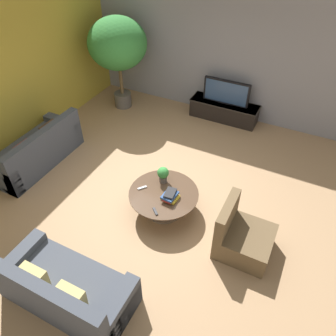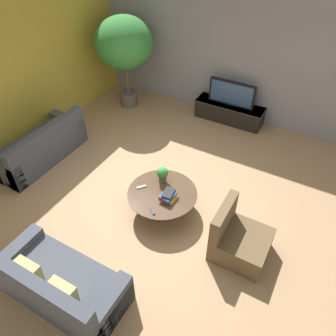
{
  "view_description": "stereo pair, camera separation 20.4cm",
  "coord_description": "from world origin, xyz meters",
  "px_view_note": "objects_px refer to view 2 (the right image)",
  "views": [
    {
      "loc": [
        2.08,
        -3.72,
        4.31
      ],
      "look_at": [
        0.15,
        0.14,
        0.55
      ],
      "focal_mm": 35.0,
      "sensor_mm": 36.0,
      "label": 1
    },
    {
      "loc": [
        2.26,
        -3.63,
        4.31
      ],
      "look_at": [
        0.15,
        0.14,
        0.55
      ],
      "focal_mm": 35.0,
      "sensor_mm": 36.0,
      "label": 2
    }
  ],
  "objects_px": {
    "media_console": "(229,112)",
    "couch_near_entry": "(59,285)",
    "coffee_table": "(162,198)",
    "armchair_wicker": "(238,240)",
    "couch_by_wall": "(41,147)",
    "potted_palm_tall": "(124,44)",
    "television": "(232,94)",
    "potted_plant_tabletop": "(162,174)"
  },
  "relations": [
    {
      "from": "potted_palm_tall",
      "to": "television",
      "type": "bearing_deg",
      "value": 12.51
    },
    {
      "from": "coffee_table",
      "to": "couch_near_entry",
      "type": "distance_m",
      "value": 2.08
    },
    {
      "from": "media_console",
      "to": "potted_palm_tall",
      "type": "xyz_separation_m",
      "value": [
        -2.49,
        -0.55,
        1.32
      ]
    },
    {
      "from": "media_console",
      "to": "couch_near_entry",
      "type": "xyz_separation_m",
      "value": [
        -0.34,
        -5.31,
        0.06
      ]
    },
    {
      "from": "television",
      "to": "coffee_table",
      "type": "distance_m",
      "value": 3.29
    },
    {
      "from": "television",
      "to": "couch_by_wall",
      "type": "relative_size",
      "value": 0.56
    },
    {
      "from": "potted_palm_tall",
      "to": "couch_near_entry",
      "type": "bearing_deg",
      "value": -65.67
    },
    {
      "from": "media_console",
      "to": "couch_near_entry",
      "type": "height_order",
      "value": "couch_near_entry"
    },
    {
      "from": "media_console",
      "to": "armchair_wicker",
      "type": "xyz_separation_m",
      "value": [
        1.48,
        -3.44,
        0.04
      ]
    },
    {
      "from": "couch_near_entry",
      "to": "potted_plant_tabletop",
      "type": "height_order",
      "value": "couch_near_entry"
    },
    {
      "from": "potted_plant_tabletop",
      "to": "couch_by_wall",
      "type": "bearing_deg",
      "value": -175.26
    },
    {
      "from": "couch_near_entry",
      "to": "armchair_wicker",
      "type": "distance_m",
      "value": 2.61
    },
    {
      "from": "couch_near_entry",
      "to": "armchair_wicker",
      "type": "height_order",
      "value": "armchair_wicker"
    },
    {
      "from": "armchair_wicker",
      "to": "couch_by_wall",
      "type": "bearing_deg",
      "value": 87.31
    },
    {
      "from": "media_console",
      "to": "armchair_wicker",
      "type": "relative_size",
      "value": 1.88
    },
    {
      "from": "couch_near_entry",
      "to": "potted_palm_tall",
      "type": "height_order",
      "value": "potted_palm_tall"
    },
    {
      "from": "armchair_wicker",
      "to": "coffee_table",
      "type": "bearing_deg",
      "value": 82.81
    },
    {
      "from": "potted_plant_tabletop",
      "to": "couch_near_entry",
      "type": "bearing_deg",
      "value": -96.66
    },
    {
      "from": "coffee_table",
      "to": "couch_by_wall",
      "type": "relative_size",
      "value": 0.61
    },
    {
      "from": "coffee_table",
      "to": "potted_plant_tabletop",
      "type": "height_order",
      "value": "potted_plant_tabletop"
    },
    {
      "from": "coffee_table",
      "to": "potted_plant_tabletop",
      "type": "bearing_deg",
      "value": 118.97
    },
    {
      "from": "armchair_wicker",
      "to": "potted_palm_tall",
      "type": "distance_m",
      "value": 5.08
    },
    {
      "from": "media_console",
      "to": "armchair_wicker",
      "type": "height_order",
      "value": "armchair_wicker"
    },
    {
      "from": "television",
      "to": "potted_palm_tall",
      "type": "height_order",
      "value": "potted_palm_tall"
    },
    {
      "from": "coffee_table",
      "to": "armchair_wicker",
      "type": "distance_m",
      "value": 1.43
    },
    {
      "from": "armchair_wicker",
      "to": "potted_palm_tall",
      "type": "xyz_separation_m",
      "value": [
        -3.97,
        2.89,
        1.28
      ]
    },
    {
      "from": "coffee_table",
      "to": "couch_by_wall",
      "type": "bearing_deg",
      "value": 179.56
    },
    {
      "from": "television",
      "to": "couch_near_entry",
      "type": "bearing_deg",
      "value": -93.71
    },
    {
      "from": "television",
      "to": "media_console",
      "type": "bearing_deg",
      "value": 90.0
    },
    {
      "from": "couch_near_entry",
      "to": "media_console",
      "type": "bearing_deg",
      "value": -93.71
    },
    {
      "from": "armchair_wicker",
      "to": "potted_plant_tabletop",
      "type": "xyz_separation_m",
      "value": [
        -1.56,
        0.43,
        0.32
      ]
    },
    {
      "from": "couch_by_wall",
      "to": "potted_palm_tall",
      "type": "relative_size",
      "value": 0.89
    },
    {
      "from": "television",
      "to": "couch_by_wall",
      "type": "height_order",
      "value": "television"
    },
    {
      "from": "potted_palm_tall",
      "to": "couch_by_wall",
      "type": "bearing_deg",
      "value": -96.47
    },
    {
      "from": "armchair_wicker",
      "to": "media_console",
      "type": "bearing_deg",
      "value": 23.24
    },
    {
      "from": "coffee_table",
      "to": "armchair_wicker",
      "type": "relative_size",
      "value": 1.36
    },
    {
      "from": "potted_plant_tabletop",
      "to": "potted_palm_tall",
      "type": "bearing_deg",
      "value": 134.45
    },
    {
      "from": "coffee_table",
      "to": "television",
      "type": "bearing_deg",
      "value": 91.06
    },
    {
      "from": "media_console",
      "to": "couch_near_entry",
      "type": "bearing_deg",
      "value": -93.71
    },
    {
      "from": "television",
      "to": "potted_palm_tall",
      "type": "relative_size",
      "value": 0.49
    },
    {
      "from": "television",
      "to": "armchair_wicker",
      "type": "bearing_deg",
      "value": -66.75
    },
    {
      "from": "couch_by_wall",
      "to": "armchair_wicker",
      "type": "bearing_deg",
      "value": 87.31
    }
  ]
}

